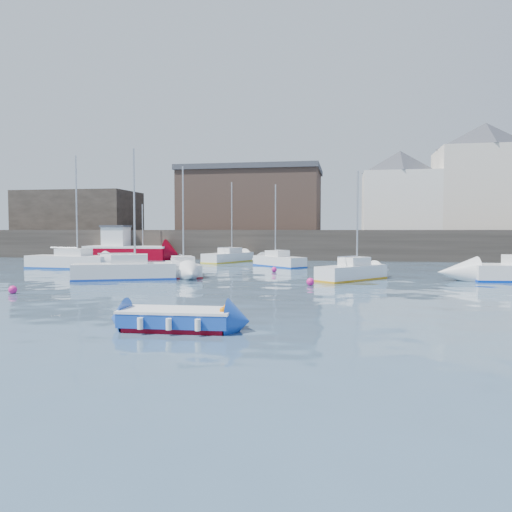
% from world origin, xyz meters
% --- Properties ---
extents(water, '(220.00, 220.00, 0.00)m').
position_xyz_m(water, '(0.00, 0.00, 0.00)').
color(water, '#2D4760').
rests_on(water, ground).
extents(quay_wall, '(90.00, 5.00, 3.00)m').
position_xyz_m(quay_wall, '(0.00, 35.00, 1.50)').
color(quay_wall, '#28231E').
rests_on(quay_wall, ground).
extents(land_strip, '(90.00, 32.00, 2.80)m').
position_xyz_m(land_strip, '(0.00, 53.00, 1.40)').
color(land_strip, '#28231E').
rests_on(land_strip, ground).
extents(bldg_east_a, '(13.36, 13.36, 11.80)m').
position_xyz_m(bldg_east_a, '(20.00, 42.00, 8.81)').
color(bldg_east_a, beige).
rests_on(bldg_east_a, land_strip).
extents(bldg_east_d, '(11.14, 11.14, 8.95)m').
position_xyz_m(bldg_east_d, '(11.00, 41.50, 7.36)').
color(bldg_east_d, white).
rests_on(bldg_east_d, land_strip).
extents(warehouse, '(16.40, 10.40, 7.60)m').
position_xyz_m(warehouse, '(-6.00, 43.00, 6.62)').
color(warehouse, '#3D2D26').
rests_on(warehouse, land_strip).
extents(bldg_west, '(14.00, 8.00, 5.00)m').
position_xyz_m(bldg_west, '(-28.00, 42.00, 5.30)').
color(bldg_west, '#353028').
rests_on(bldg_west, land_strip).
extents(blue_dinghy, '(3.41, 1.85, 0.64)m').
position_xyz_m(blue_dinghy, '(0.08, -2.00, 0.35)').
color(blue_dinghy, maroon).
rests_on(blue_dinghy, ground).
extents(fishing_boat, '(8.51, 3.41, 5.58)m').
position_xyz_m(fishing_boat, '(-16.99, 31.49, 1.08)').
color(fishing_boat, maroon).
rests_on(fishing_boat, ground).
extents(sailboat_a, '(6.33, 4.08, 7.87)m').
position_xyz_m(sailboat_a, '(-8.01, 12.00, 0.55)').
color(sailboat_a, white).
rests_on(sailboat_a, ground).
extents(sailboat_b, '(4.00, 5.73, 7.10)m').
position_xyz_m(sailboat_b, '(-5.53, 15.33, 0.46)').
color(sailboat_b, white).
rests_on(sailboat_b, ground).
extents(sailboat_c, '(4.37, 4.82, 6.51)m').
position_xyz_m(sailboat_c, '(5.46, 14.06, 0.50)').
color(sailboat_c, white).
rests_on(sailboat_c, ground).
extents(sailboat_e, '(6.91, 2.72, 8.69)m').
position_xyz_m(sailboat_e, '(-16.00, 19.44, 0.57)').
color(sailboat_e, white).
rests_on(sailboat_e, ground).
extents(sailboat_f, '(4.82, 4.84, 6.73)m').
position_xyz_m(sailboat_f, '(-0.27, 24.25, 0.47)').
color(sailboat_f, white).
rests_on(sailboat_f, ground).
extents(sailboat_h, '(4.04, 6.05, 7.46)m').
position_xyz_m(sailboat_h, '(-5.64, 29.03, 0.49)').
color(sailboat_h, white).
rests_on(sailboat_h, ground).
extents(buoy_near, '(0.40, 0.40, 0.40)m').
position_xyz_m(buoy_near, '(-10.39, 4.86, 0.00)').
color(buoy_near, '#DF1A7D').
rests_on(buoy_near, ground).
extents(buoy_mid, '(0.43, 0.43, 0.43)m').
position_xyz_m(buoy_mid, '(3.20, 10.81, 0.00)').
color(buoy_mid, '#DF1A7D').
rests_on(buoy_mid, ground).
extents(buoy_far, '(0.39, 0.39, 0.39)m').
position_xyz_m(buoy_far, '(0.08, 18.99, 0.00)').
color(buoy_far, '#DF1A7D').
rests_on(buoy_far, ground).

